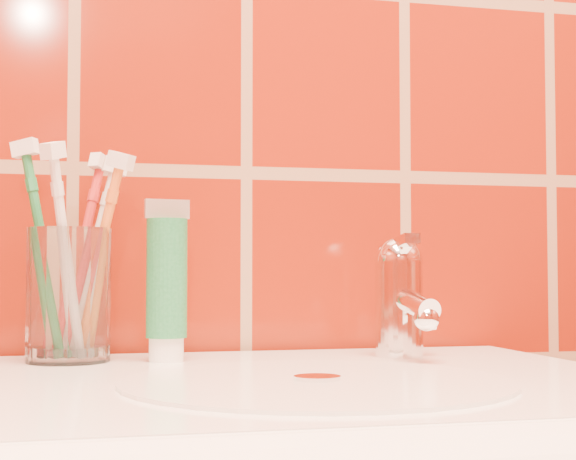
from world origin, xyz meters
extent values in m
cylinder|color=silver|center=(0.00, 0.91, 0.85)|extent=(0.30, 0.30, 0.00)
cylinder|color=white|center=(0.00, 0.91, 0.85)|extent=(0.04, 0.04, 0.00)
cylinder|color=white|center=(-0.19, 1.12, 0.91)|extent=(0.10, 0.10, 0.13)
cylinder|color=white|center=(-0.10, 1.10, 0.86)|extent=(0.03, 0.03, 0.02)
cylinder|color=#196B3A|center=(-0.10, 1.10, 0.93)|extent=(0.04, 0.04, 0.11)
cube|color=beige|center=(-0.10, 1.10, 0.99)|extent=(0.04, 0.01, 0.02)
cylinder|color=white|center=(0.14, 1.09, 0.90)|extent=(0.05, 0.05, 0.09)
sphere|color=white|center=(0.14, 1.09, 0.94)|extent=(0.05, 0.05, 0.05)
cylinder|color=white|center=(0.14, 1.06, 0.91)|extent=(0.02, 0.09, 0.03)
cube|color=white|center=(0.14, 1.08, 0.96)|extent=(0.02, 0.06, 0.01)
camera|label=1|loc=(-0.18, 0.26, 0.94)|focal=55.00mm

